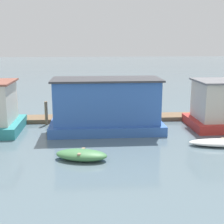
# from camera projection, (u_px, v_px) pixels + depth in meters

# --- Properties ---
(ground_plane) EXTENTS (200.00, 200.00, 0.00)m
(ground_plane) POSITION_uv_depth(u_px,v_px,m) (111.00, 129.00, 21.37)
(ground_plane) COLOR slate
(dock_walkway) EXTENTS (33.80, 1.70, 0.30)m
(dock_walkway) POSITION_uv_depth(u_px,v_px,m) (108.00, 118.00, 23.76)
(dock_walkway) COLOR brown
(dock_walkway) RESTS_ON ground_plane
(houseboat_blue) EXTENTS (7.44, 3.43, 3.51)m
(houseboat_blue) POSITION_uv_depth(u_px,v_px,m) (106.00, 106.00, 20.51)
(houseboat_blue) COLOR #3866B7
(houseboat_blue) RESTS_ON ground_plane
(dinghy_green) EXTENTS (2.85, 1.81, 0.52)m
(dinghy_green) POSITION_uv_depth(u_px,v_px,m) (81.00, 155.00, 15.70)
(dinghy_green) COLOR #47844C
(dinghy_green) RESTS_ON ground_plane
(mooring_post_far_left) EXTENTS (0.27, 0.27, 1.69)m
(mooring_post_far_left) POSITION_uv_depth(u_px,v_px,m) (116.00, 112.00, 22.58)
(mooring_post_far_left) COLOR brown
(mooring_post_far_left) RESTS_ON ground_plane
(mooring_post_near_left) EXTENTS (0.22, 0.22, 1.70)m
(mooring_post_near_left) POSITION_uv_depth(u_px,v_px,m) (46.00, 113.00, 22.19)
(mooring_post_near_left) COLOR #846B4C
(mooring_post_near_left) RESTS_ON ground_plane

